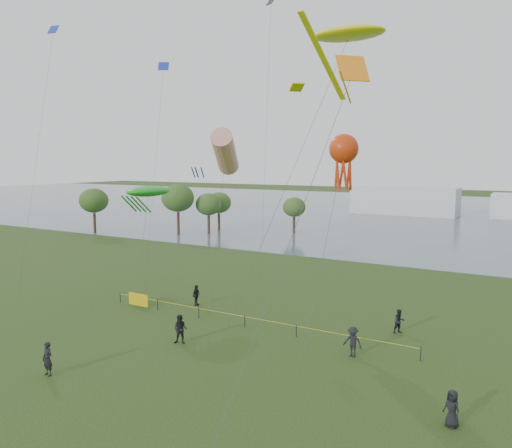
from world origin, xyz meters
The scene contains 17 objects.
ground_plane centered at (0.00, 0.00, 0.00)m, with size 400.00×400.00×0.00m, color #1C3210.
lake centered at (0.00, 100.00, 0.02)m, with size 400.00×120.00×0.08m, color slate.
pavilion_left centered at (-12.00, 95.00, 3.00)m, with size 22.00×8.00×6.00m, color silver.
trees centered at (-35.57, 48.47, 5.10)m, with size 32.07×20.17×7.99m.
fence centered at (-9.55, 14.35, 0.55)m, with size 24.07×0.07×1.05m.
spectator_a centered at (-5.31, 9.56, 0.94)m, with size 0.91×0.71×1.88m, color black.
spectator_b centered at (4.91, 13.00, 0.92)m, with size 1.19×0.68×1.84m, color black.
spectator_c centered at (-9.58, 16.90, 0.84)m, with size 0.98×0.41×1.68m, color black.
spectator_d centered at (11.31, 7.60, 0.84)m, with size 0.82×0.53×1.68m, color black.
spectator_f centered at (-8.55, 2.18, 0.93)m, with size 0.68×0.45×1.86m, color black.
spectator_g centered at (6.28, 18.53, 0.82)m, with size 0.80×0.62×1.64m, color black.
kite_stingray centered at (2.04, 18.85, 20.05)m, with size 8.14×10.06×20.53m.
kite_windsock centered at (-8.02, 18.93, 12.27)m, with size 4.20×6.11×14.16m.
kite_creature centered at (-15.47, 18.11, 8.97)m, with size 2.64×5.38×9.45m.
kite_octopus centered at (1.93, 18.85, 12.34)m, with size 2.06×7.64×13.47m.
kite_delta centered at (5.89, 8.29, 15.18)m, with size 1.61×14.51×16.65m.
small_kites centered at (-3.39, 18.40, 22.57)m, with size 39.20×12.53×6.75m.
Camera 1 is at (14.22, -14.54, 11.61)m, focal length 35.00 mm.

